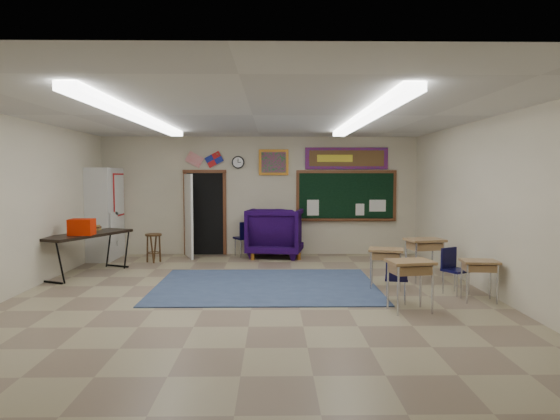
{
  "coord_description": "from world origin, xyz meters",
  "views": [
    {
      "loc": [
        0.33,
        -8.2,
        2.02
      ],
      "look_at": [
        0.47,
        1.5,
        1.35
      ],
      "focal_mm": 32.0,
      "sensor_mm": 36.0,
      "label": 1
    }
  ],
  "objects_px": {
    "student_desk_front_left": "(386,266)",
    "student_desk_front_right": "(424,257)",
    "wingback_armchair": "(276,232)",
    "wooden_stool": "(154,248)",
    "folding_table": "(86,252)"
  },
  "relations": [
    {
      "from": "folding_table",
      "to": "wingback_armchair",
      "type": "bearing_deg",
      "value": 54.06
    },
    {
      "from": "wingback_armchair",
      "to": "student_desk_front_right",
      "type": "relative_size",
      "value": 1.66
    },
    {
      "from": "wingback_armchair",
      "to": "student_desk_front_left",
      "type": "relative_size",
      "value": 1.87
    },
    {
      "from": "student_desk_front_left",
      "to": "student_desk_front_right",
      "type": "xyz_separation_m",
      "value": [
        0.89,
        0.65,
        0.05
      ]
    },
    {
      "from": "student_desk_front_left",
      "to": "wooden_stool",
      "type": "distance_m",
      "value": 5.54
    },
    {
      "from": "wingback_armchair",
      "to": "wooden_stool",
      "type": "distance_m",
      "value": 2.97
    },
    {
      "from": "student_desk_front_right",
      "to": "wingback_armchair",
      "type": "bearing_deg",
      "value": 122.72
    },
    {
      "from": "wingback_armchair",
      "to": "student_desk_front_right",
      "type": "bearing_deg",
      "value": 143.8
    },
    {
      "from": "student_desk_front_left",
      "to": "folding_table",
      "type": "bearing_deg",
      "value": -178.82
    },
    {
      "from": "student_desk_front_right",
      "to": "wooden_stool",
      "type": "bearing_deg",
      "value": 148.11
    },
    {
      "from": "student_desk_front_left",
      "to": "wooden_stool",
      "type": "bearing_deg",
      "value": 164.09
    },
    {
      "from": "wingback_armchair",
      "to": "wooden_stool",
      "type": "xyz_separation_m",
      "value": [
        -2.84,
        -0.8,
        -0.27
      ]
    },
    {
      "from": "student_desk_front_left",
      "to": "wooden_stool",
      "type": "relative_size",
      "value": 1.08
    },
    {
      "from": "student_desk_front_right",
      "to": "wooden_stool",
      "type": "height_order",
      "value": "student_desk_front_right"
    },
    {
      "from": "student_desk_front_left",
      "to": "student_desk_front_right",
      "type": "relative_size",
      "value": 0.89
    }
  ]
}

